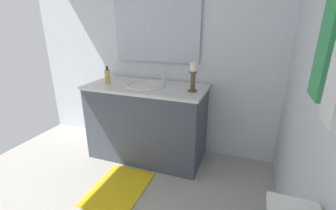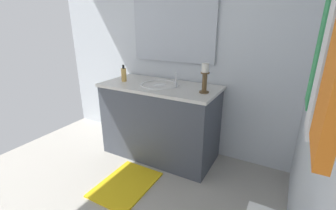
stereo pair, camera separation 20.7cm
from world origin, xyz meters
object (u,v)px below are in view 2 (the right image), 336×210
at_px(soap_bottle, 124,74).
at_px(bath_mat, 126,184).
at_px(towel_center, 326,64).
at_px(vanity_cabinet, 160,121).
at_px(candle_holder_tall, 205,77).
at_px(towel_near_vanity, 321,52).
at_px(mirror, 173,28).
at_px(sink_basin, 160,89).

bearing_deg(soap_bottle, bath_mat, 36.03).
distance_m(soap_bottle, towel_center, 2.07).
distance_m(vanity_cabinet, bath_mat, 0.74).
distance_m(candle_holder_tall, bath_mat, 1.21).
bearing_deg(bath_mat, towel_near_vanity, 75.05).
xyz_separation_m(vanity_cabinet, towel_center, (1.19, 1.26, 0.90)).
bearing_deg(mirror, candle_holder_tall, 57.26).
bearing_deg(towel_near_vanity, towel_center, 0.00).
bearing_deg(towel_center, soap_bottle, -124.18).
relative_size(sink_basin, towel_center, 0.94).
relative_size(soap_bottle, towel_near_vanity, 0.44).
height_order(sink_basin, soap_bottle, soap_bottle).
bearing_deg(sink_basin, vanity_cabinet, -90.00).
height_order(vanity_cabinet, bath_mat, vanity_cabinet).
xyz_separation_m(mirror, candle_holder_tall, (0.32, 0.50, -0.41)).
distance_m(candle_holder_tall, towel_center, 1.43).
height_order(towel_near_vanity, bath_mat, towel_near_vanity).
bearing_deg(towel_center, sink_basin, -133.37).
xyz_separation_m(soap_bottle, towel_center, (1.14, 1.68, 0.42)).
bearing_deg(sink_basin, bath_mat, -0.09).
bearing_deg(bath_mat, sink_basin, 179.91).
relative_size(mirror, candle_holder_tall, 3.57).
relative_size(vanity_cabinet, mirror, 1.29).
distance_m(sink_basin, bath_mat, 0.99).
bearing_deg(candle_holder_tall, bath_mat, -40.35).
height_order(soap_bottle, towel_center, towel_center).
bearing_deg(sink_basin, mirror, -179.80).
distance_m(vanity_cabinet, towel_near_vanity, 1.83).
relative_size(sink_basin, bath_mat, 0.67).
height_order(candle_holder_tall, bath_mat, candle_holder_tall).
height_order(vanity_cabinet, mirror, mirror).
xyz_separation_m(vanity_cabinet, towel_near_vanity, (0.96, 1.26, 0.91)).
bearing_deg(vanity_cabinet, candle_holder_tall, 85.43).
bearing_deg(mirror, vanity_cabinet, -0.01).
distance_m(vanity_cabinet, candle_holder_tall, 0.74).
relative_size(mirror, bath_mat, 1.59).
xyz_separation_m(candle_holder_tall, towel_near_vanity, (0.92, 0.76, 0.37)).
bearing_deg(vanity_cabinet, sink_basin, 90.00).
distance_m(vanity_cabinet, sink_basin, 0.36).
distance_m(vanity_cabinet, towel_center, 1.95).
relative_size(mirror, towel_center, 2.23).
bearing_deg(mirror, bath_mat, -0.00).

